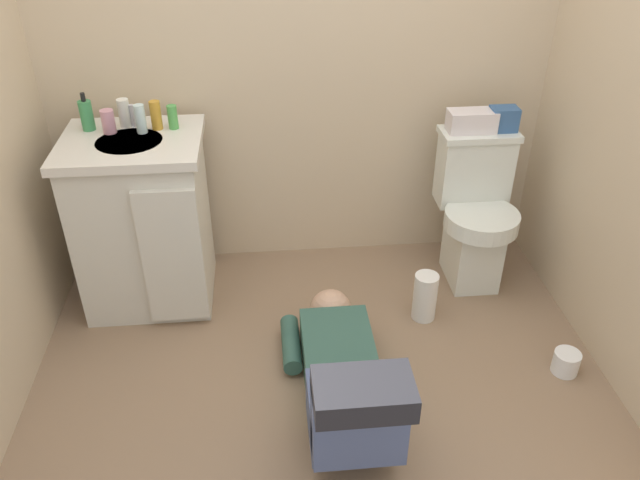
{
  "coord_description": "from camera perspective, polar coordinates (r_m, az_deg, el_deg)",
  "views": [
    {
      "loc": [
        -0.18,
        -1.79,
        1.9
      ],
      "look_at": [
        0.03,
        0.46,
        0.45
      ],
      "focal_mm": 35.34,
      "sensor_mm": 36.0,
      "label": 1
    }
  ],
  "objects": [
    {
      "name": "ground_plane",
      "position": [
        2.63,
        0.26,
        -14.16
      ],
      "size": [
        2.87,
        3.14,
        0.04
      ],
      "primitive_type": "cube",
      "color": "#8A6D52"
    },
    {
      "name": "person_plumber",
      "position": [
        2.43,
        2.21,
        -12.42
      ],
      "size": [
        0.39,
        1.06,
        0.52
      ],
      "color": "#33594C",
      "rests_on": "ground_plane"
    },
    {
      "name": "bottle_green",
      "position": [
        2.87,
        -13.2,
        10.79
      ],
      "size": [
        0.04,
        0.04,
        0.1
      ],
      "primitive_type": "cylinder",
      "color": "#4CA44B",
      "rests_on": "vanity_cabinet"
    },
    {
      "name": "toilet_paper_roll",
      "position": [
        2.87,
        21.38,
        -10.28
      ],
      "size": [
        0.11,
        0.11,
        0.1
      ],
      "primitive_type": "cylinder",
      "color": "white",
      "rests_on": "ground_plane"
    },
    {
      "name": "paper_towel_roll",
      "position": [
        2.95,
        9.48,
        -5.08
      ],
      "size": [
        0.11,
        0.11,
        0.24
      ],
      "primitive_type": "cylinder",
      "color": "white",
      "rests_on": "ground_plane"
    },
    {
      "name": "wall_back",
      "position": [
        2.99,
        -1.93,
        19.12
      ],
      "size": [
        2.53,
        0.08,
        2.4
      ],
      "primitive_type": "cube",
      "color": "#CDB694",
      "rests_on": "ground_plane"
    },
    {
      "name": "faucet",
      "position": [
        2.93,
        -16.6,
        10.75
      ],
      "size": [
        0.02,
        0.02,
        0.1
      ],
      "primitive_type": "cylinder",
      "color": "silver",
      "rests_on": "vanity_cabinet"
    },
    {
      "name": "toilet",
      "position": [
        3.15,
        13.83,
        2.49
      ],
      "size": [
        0.36,
        0.46,
        0.75
      ],
      "color": "silver",
      "rests_on": "ground_plane"
    },
    {
      "name": "bottle_pink",
      "position": [
        2.89,
        -18.63,
        10.13
      ],
      "size": [
        0.06,
        0.06,
        0.1
      ],
      "primitive_type": "cylinder",
      "color": "pink",
      "rests_on": "vanity_cabinet"
    },
    {
      "name": "soap_dispenser",
      "position": [
        2.95,
        -20.38,
        10.57
      ],
      "size": [
        0.06,
        0.06,
        0.17
      ],
      "color": "#3A8E50",
      "rests_on": "vanity_cabinet"
    },
    {
      "name": "bottle_white",
      "position": [
        2.94,
        -17.3,
        10.93
      ],
      "size": [
        0.05,
        0.05,
        0.12
      ],
      "primitive_type": "cylinder",
      "color": "white",
      "rests_on": "vanity_cabinet"
    },
    {
      "name": "toiletry_bag",
      "position": [
        3.07,
        16.28,
        10.48
      ],
      "size": [
        0.12,
        0.09,
        0.11
      ],
      "primitive_type": "cube",
      "color": "#33598C",
      "rests_on": "toilet"
    },
    {
      "name": "tissue_box",
      "position": [
        3.02,
        13.57,
        10.42
      ],
      "size": [
        0.22,
        0.11,
        0.1
      ],
      "primitive_type": "cube",
      "color": "silver",
      "rests_on": "toilet"
    },
    {
      "name": "bottle_clear",
      "position": [
        2.85,
        -15.95,
        10.5
      ],
      "size": [
        0.05,
        0.05,
        0.12
      ],
      "primitive_type": "cylinder",
      "color": "silver",
      "rests_on": "vanity_cabinet"
    },
    {
      "name": "bottle_amber",
      "position": [
        2.87,
        -14.64,
        10.87
      ],
      "size": [
        0.05,
        0.05,
        0.13
      ],
      "primitive_type": "cylinder",
      "color": "gold",
      "rests_on": "vanity_cabinet"
    },
    {
      "name": "vanity_cabinet",
      "position": [
        2.99,
        -15.62,
        1.69
      ],
      "size": [
        0.6,
        0.53,
        0.82
      ],
      "color": "beige",
      "rests_on": "ground_plane"
    }
  ]
}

